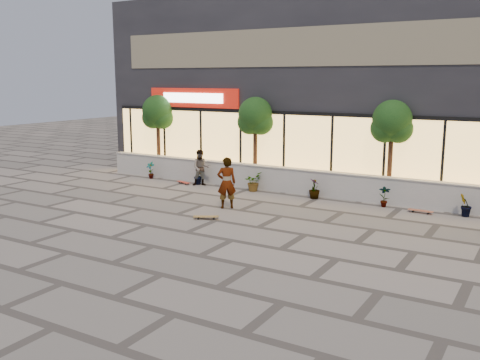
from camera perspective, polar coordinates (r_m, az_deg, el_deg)
The scene contains 17 objects.
ground at distance 15.90m, azimuth -0.90°, elevation -6.45°, with size 80.00×80.00×0.00m, color gray.
planter_wall at distance 21.87m, azimuth 8.75°, elevation -0.38°, with size 22.00×0.42×1.04m.
retail_building at distance 26.64m, azimuth 13.49°, elevation 9.50°, with size 24.00×9.17×8.50m.
shrub_a at distance 25.79m, azimuth -9.51°, elevation 1.03°, with size 0.43×0.29×0.81m, color #113713.
shrub_b at distance 24.10m, azimuth -4.41°, elevation 0.47°, with size 0.45×0.36×0.81m, color #113713.
shrub_c at distance 22.63m, azimuth 1.40°, elevation -0.18°, with size 0.73×0.63×0.81m, color #113713.
shrub_d at distance 21.43m, azimuth 7.94°, elevation -0.91°, with size 0.45×0.45×0.81m, color #113713.
shrub_e at distance 20.54m, azimuth 15.16°, elevation -1.70°, with size 0.43×0.29×0.81m, color #113713.
shrub_f at distance 20.00m, azimuth 22.90°, elevation -2.51°, with size 0.45×0.36×0.81m, color #113713.
tree_west at distance 26.76m, azimuth -8.78°, elevation 6.97°, with size 1.60×1.50×3.92m.
tree_midwest at distance 23.66m, azimuth 1.65°, elevation 6.61°, with size 1.60×1.50×3.92m.
tree_mideast at distance 21.41m, azimuth 15.90°, elevation 5.76°, with size 1.60×1.50×3.92m.
skater_center at distance 19.55m, azimuth -1.44°, elevation -0.30°, with size 0.69×0.46×1.91m, color white.
skater_left at distance 23.78m, azimuth -4.19°, elevation 1.31°, with size 0.78×0.61×1.61m, color tan.
skateboard_center at distance 18.24m, azimuth -3.64°, elevation -3.92°, with size 0.86×0.63×0.10m.
skateboard_left at distance 24.35m, azimuth -6.03°, elevation -0.23°, with size 0.81×0.42×0.09m.
skateboard_right_near at distance 20.06m, azimuth 18.71°, elevation -3.12°, with size 0.87×0.26×0.10m.
Camera 1 is at (7.96, -12.93, 4.72)m, focal length 40.00 mm.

